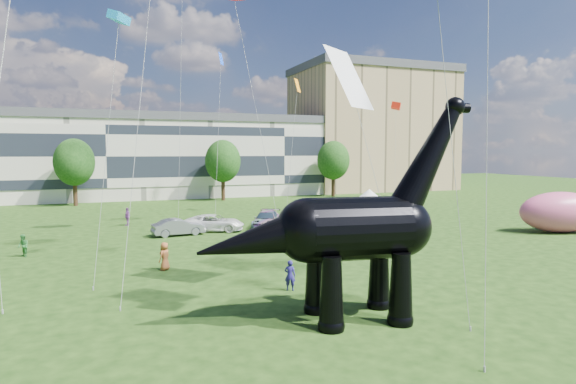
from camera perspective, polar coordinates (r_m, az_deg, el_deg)
name	(u,v)px	position (r m, az deg, el deg)	size (l,w,h in m)	color
ground	(332,336)	(19.71, 5.19, -16.65)	(220.00, 220.00, 0.00)	#16330C
terrace_row	(106,159)	(78.48, -20.73, 3.64)	(78.00, 11.00, 12.00)	beige
apartment_block	(372,132)	(94.67, 9.87, 7.05)	(28.00, 18.00, 22.00)	tan
tree_mid_left	(74,158)	(69.59, -24.03, 3.66)	(5.20, 5.20, 9.44)	#382314
tree_mid_right	(223,158)	(71.31, -7.73, 4.05)	(5.20, 5.20, 9.44)	#382314
tree_far_right	(333,157)	(77.38, 5.40, 4.13)	(5.20, 5.20, 9.44)	#382314
dinosaur_sculpture	(346,233)	(20.65, 6.84, -4.81)	(12.25, 3.88, 9.97)	black
car_grey	(178,227)	(42.46, -12.86, -4.07)	(1.55, 4.44, 1.46)	gray
car_white	(214,223)	(44.16, -8.78, -3.63)	(2.51, 5.45, 1.51)	white
car_dark	(267,220)	(45.52, -2.56, -3.29)	(2.20, 5.41, 1.57)	#595960
gazebo_near	(359,204)	(51.06, 8.43, -1.39)	(4.62, 4.62, 2.46)	silver
gazebo_far	(369,196)	(57.72, 9.59, -0.47)	(4.07, 4.07, 2.78)	white
inflatable_pink	(560,212)	(49.24, 29.58, -2.09)	(7.29, 3.64, 3.64)	#E85A8B
visitors	(226,249)	(31.85, -7.36, -6.69)	(51.10, 44.95, 1.87)	olive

